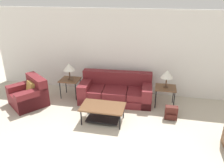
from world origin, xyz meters
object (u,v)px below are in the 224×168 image
coffee_table (103,110)px  side_table_right (165,89)px  side_table_left (70,81)px  backpack (171,113)px  couch (116,91)px  armchair (29,95)px  table_lamp_left (69,67)px  table_lamp_right (167,74)px

coffee_table → side_table_right: 1.93m
side_table_left → backpack: (3.01, -0.70, -0.35)m
couch → coffee_table: bearing=-94.6°
armchair → table_lamp_left: 1.39m
coffee_table → table_lamp_right: size_ratio=2.15×
backpack → table_lamp_left: bearing=166.9°
table_lamp_left → table_lamp_right: 2.85m
table_lamp_left → coffee_table: bearing=-41.6°
coffee_table → table_lamp_right: (1.52, 1.17, 0.64)m
couch → table_lamp_left: table_lamp_left is taller
couch → side_table_left: bearing=-178.4°
backpack → couch: bearing=155.1°
armchair → side_table_left: armchair is taller
table_lamp_right → backpack: size_ratio=1.41×
table_lamp_right → backpack: (0.17, -0.70, -0.79)m
armchair → backpack: (3.99, 0.02, -0.12)m
side_table_right → table_lamp_right: size_ratio=1.14×
armchair → side_table_left: (0.98, 0.72, 0.23)m
side_table_left → table_lamp_left: size_ratio=1.14×
side_table_left → backpack: size_ratio=1.61×
side_table_left → table_lamp_right: table_lamp_right is taller
side_table_left → table_lamp_right: size_ratio=1.14×
coffee_table → armchair: bearing=168.8°
couch → side_table_left: size_ratio=3.74×
couch → backpack: 1.76m
table_lamp_right → side_table_right: bearing=63.4°
armchair → table_lamp_right: 3.95m
armchair → side_table_right: armchair is taller
couch → backpack: (1.59, -0.74, -0.12)m
couch → side_table_left: couch is taller
table_lamp_left → backpack: table_lamp_left is taller
side_table_left → coffee_table: bearing=-41.6°
armchair → side_table_right: (3.83, 0.72, 0.23)m
side_table_right → backpack: side_table_right is taller
armchair → coffee_table: 2.35m
side_table_left → table_lamp_left: bearing=-63.4°
couch → armchair: bearing=-162.5°
armchair → backpack: size_ratio=3.61×
side_table_left → side_table_right: same height
side_table_right → backpack: size_ratio=1.61×
coffee_table → table_lamp_left: table_lamp_left is taller
armchair → table_lamp_right: (3.83, 0.72, 0.67)m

